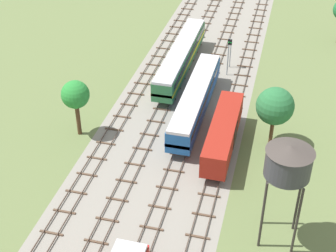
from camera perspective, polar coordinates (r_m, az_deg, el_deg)
ground_plane at (r=68.67m, az=1.89°, el=3.12°), size 480.00×480.00×0.00m
ballast_bed at (r=68.67m, az=1.89°, el=3.12°), size 17.66×176.00×0.01m
track_far_left at (r=70.97m, az=-3.32°, el=4.32°), size 2.40×126.00×0.29m
track_left at (r=69.88m, az=0.25°, el=3.87°), size 2.40×126.00×0.29m
track_centre_left at (r=69.07m, az=3.92°, el=3.38°), size 2.40×126.00×0.29m
track_centre at (r=68.55m, az=7.66°, el=2.88°), size 2.40×126.00×0.29m
freight_boxcar_centre_near at (r=57.95m, az=6.30°, el=-0.73°), size 2.87×14.00×3.60m
diesel_railcar_centre_left_mid at (r=63.68m, az=3.16°, el=3.11°), size 2.96×20.50×3.80m
passenger_coach_left_midfar at (r=74.16m, az=1.47°, el=7.93°), size 2.96×22.00×3.80m
water_tower at (r=43.83m, az=13.56°, el=-4.07°), size 4.21×4.21×10.66m
signal_post_nearest at (r=73.36m, az=6.88°, el=8.33°), size 0.28×0.47×5.88m
signal_post_near at (r=75.96m, az=7.14°, el=8.66°), size 0.28×0.47×4.66m
lineside_tree_1 at (r=58.39m, az=12.09°, el=2.21°), size 4.41×4.41×7.46m
lineside_tree_2 at (r=59.71m, az=-10.50°, el=3.47°), size 3.37×3.37×7.27m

